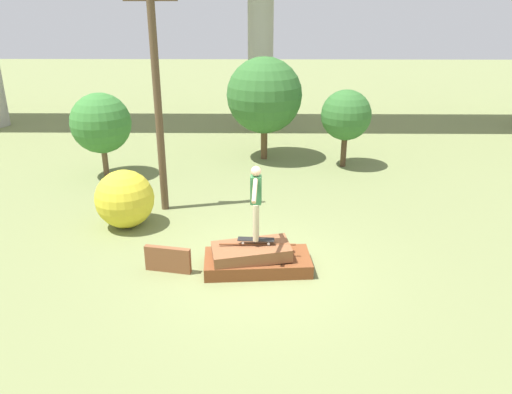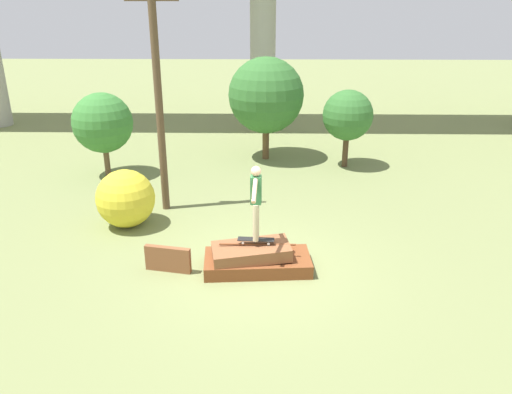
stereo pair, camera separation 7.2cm
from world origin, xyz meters
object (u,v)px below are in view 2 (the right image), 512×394
Objects in this scene: utility_pole at (158,95)px; bush_yellow_flowering at (126,199)px; tree_behind_left at (348,115)px; tree_behind_right at (266,95)px; skater at (256,198)px; tree_mid_back at (103,123)px; skateboard at (256,240)px.

bush_yellow_flowering is (-0.78, -1.14, -2.40)m from utility_pole.
tree_behind_left is 2.92m from tree_behind_right.
tree_mid_back is at bearing 129.96° from skater.
tree_behind_left reaches higher than bush_yellow_flowering.
bush_yellow_flowering is (-3.34, 2.12, 0.06)m from skateboard.
tree_behind_right is (0.19, 7.98, 1.61)m from skateboard.
skater is 8.01m from tree_behind_right.
skateboard is 3.96m from bush_yellow_flowering.
tree_behind_right is at bearing 58.90° from bush_yellow_flowering.
utility_pole is at bearing 55.71° from bush_yellow_flowering.
skateboard is at bearing -51.80° from utility_pole.
bush_yellow_flowering is (1.65, -3.83, -1.03)m from tree_mid_back.
skateboard is 7.77m from tree_behind_left.
skateboard is 0.30× the size of tree_behind_left.
tree_behind_left is 0.73× the size of tree_behind_right.
tree_mid_back is 1.84× the size of bush_yellow_flowering.
tree_behind_right is (2.76, 4.72, -0.85)m from utility_pole.
tree_behind_left is at bearing 67.56° from skateboard.
tree_behind_right reaches higher than tree_behind_left.
skateboard is 8.14m from tree_behind_right.
tree_behind_left is 8.01m from tree_mid_back.
skater is 0.45× the size of tree_behind_right.
skateboard is at bearing 135.00° from skater.
tree_behind_left is (2.94, 7.11, 0.15)m from skater.
utility_pole reaches higher than bush_yellow_flowering.
skater is at bearing -32.43° from bush_yellow_flowering.
utility_pole reaches higher than tree_mid_back.
tree_mid_back is (-4.99, 5.96, 0.13)m from skater.
tree_mid_back reaches higher than skateboard.
utility_pole is (-2.57, 3.26, 1.50)m from skater.
utility_pole is 6.85m from tree_behind_left.
tree_mid_back is (-2.42, 2.70, -1.37)m from utility_pole.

